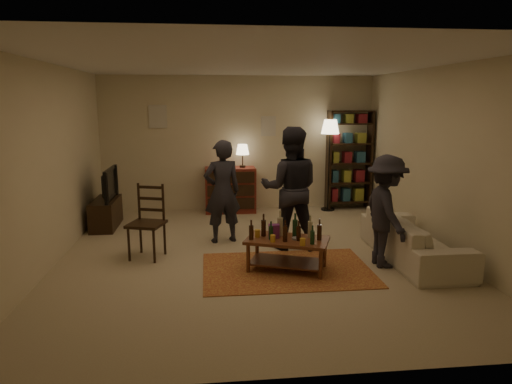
{
  "coord_description": "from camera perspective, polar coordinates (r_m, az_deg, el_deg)",
  "views": [
    {
      "loc": [
        -0.66,
        -6.26,
        2.19
      ],
      "look_at": [
        0.03,
        0.1,
        0.92
      ],
      "focal_mm": 32.0,
      "sensor_mm": 36.0,
      "label": 1
    }
  ],
  "objects": [
    {
      "name": "floor",
      "position": [
        6.66,
        -0.19,
        -7.93
      ],
      "size": [
        6.0,
        6.0,
        0.0
      ],
      "primitive_type": "plane",
      "color": "#C6B793",
      "rests_on": "ground"
    },
    {
      "name": "room_shell",
      "position": [
        9.25,
        -6.22,
        8.84
      ],
      "size": [
        6.0,
        6.0,
        6.0
      ],
      "color": "beige",
      "rests_on": "ground"
    },
    {
      "name": "rug",
      "position": [
        6.13,
        3.88,
        -9.65
      ],
      "size": [
        2.2,
        1.5,
        0.01
      ],
      "primitive_type": "cube",
      "color": "maroon",
      "rests_on": "ground"
    },
    {
      "name": "coffee_table",
      "position": [
        6.01,
        3.86,
        -6.23
      ],
      "size": [
        1.19,
        0.91,
        0.77
      ],
      "rotation": [
        0.0,
        0.0,
        -0.37
      ],
      "color": "brown",
      "rests_on": "ground"
    },
    {
      "name": "dining_chair",
      "position": [
        6.66,
        -13.34,
        -3.2
      ],
      "size": [
        0.58,
        0.58,
        1.06
      ],
      "rotation": [
        0.0,
        0.0,
        -0.31
      ],
      "color": "black",
      "rests_on": "ground"
    },
    {
      "name": "tv_stand",
      "position": [
        8.45,
        -18.27,
        -1.66
      ],
      "size": [
        0.4,
        1.0,
        1.06
      ],
      "color": "black",
      "rests_on": "ground"
    },
    {
      "name": "dresser",
      "position": [
        9.15,
        -3.18,
        0.42
      ],
      "size": [
        1.0,
        0.5,
        1.36
      ],
      "color": "maroon",
      "rests_on": "ground"
    },
    {
      "name": "bookshelf",
      "position": [
        9.57,
        11.54,
        4.07
      ],
      "size": [
        0.9,
        0.34,
        2.02
      ],
      "color": "black",
      "rests_on": "ground"
    },
    {
      "name": "floor_lamp",
      "position": [
        9.26,
        9.24,
        7.26
      ],
      "size": [
        0.36,
        0.36,
        1.84
      ],
      "color": "black",
      "rests_on": "ground"
    },
    {
      "name": "sofa",
      "position": [
        6.79,
        19.08,
        -5.51
      ],
      "size": [
        0.81,
        2.08,
        0.61
      ],
      "primitive_type": "imported",
      "rotation": [
        0.0,
        0.0,
        1.57
      ],
      "color": "beige",
      "rests_on": "ground"
    },
    {
      "name": "person_left",
      "position": [
        7.13,
        -4.24,
        0.05
      ],
      "size": [
        0.67,
        0.52,
        1.62
      ],
      "primitive_type": "imported",
      "rotation": [
        0.0,
        0.0,
        3.39
      ],
      "color": "#25252C",
      "rests_on": "ground"
    },
    {
      "name": "person_right",
      "position": [
        6.81,
        4.31,
        0.44
      ],
      "size": [
        0.99,
        0.83,
        1.83
      ],
      "primitive_type": "imported",
      "rotation": [
        0.0,
        0.0,
        2.97
      ],
      "color": "#232229",
      "rests_on": "ground"
    },
    {
      "name": "person_by_sofa",
      "position": [
        6.31,
        15.95,
        -2.34
      ],
      "size": [
        0.58,
        0.99,
        1.51
      ],
      "primitive_type": "imported",
      "rotation": [
        0.0,
        0.0,
        1.59
      ],
      "color": "#26252C",
      "rests_on": "ground"
    }
  ]
}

